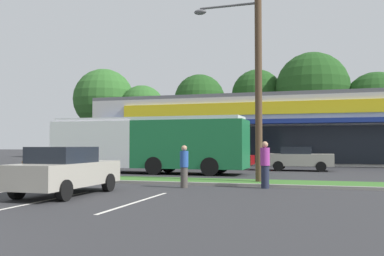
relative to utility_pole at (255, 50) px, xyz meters
name	(u,v)px	position (x,y,z in m)	size (l,w,h in m)	color
grass_median	(153,180)	(-4.68, 0.04, -5.69)	(56.00, 2.20, 0.12)	#386B28
curb_lip	(143,182)	(-4.68, -1.18, -5.69)	(56.00, 0.24, 0.12)	gray
parking_stripe_1	(46,200)	(-5.27, -7.13, -5.74)	(0.12, 4.80, 0.01)	silver
parking_stripe_2	(137,202)	(-2.52, -6.66, -5.74)	(0.12, 4.80, 0.01)	silver
storefront_building	(278,131)	(-1.11, 21.65, -2.80)	(31.93, 12.57, 5.89)	beige
tree_far_left	(104,99)	(-24.69, 32.34, 1.92)	(7.91, 7.91, 11.63)	#473323
tree_left	(142,108)	(-19.23, 32.37, 0.57)	(5.87, 5.87, 9.27)	#473323
tree_mid_left	(200,100)	(-10.94, 30.09, 1.19)	(5.93, 5.93, 9.92)	#473323
tree_mid	(257,95)	(-4.51, 32.56, 1.80)	(6.04, 6.04, 10.59)	#473323
tree_mid_right	(312,89)	(1.84, 31.43, 2.14)	(8.22, 8.22, 12.01)	#473323
tree_right	(376,103)	(8.41, 31.47, 0.35)	(6.78, 6.78, 9.49)	#473323
utility_pole	(255,50)	(0.00, 0.00, 0.00)	(3.03, 2.40, 10.79)	#4C3826
city_bus	(148,143)	(-7.09, 5.15, -3.98)	(11.73, 2.72, 3.25)	#196638
bus_stop_bench	(39,171)	(-9.13, -2.21, -5.24)	(1.60, 0.45, 0.95)	brown
car_0	(66,171)	(-5.48, -5.80, -4.93)	(1.88, 4.46, 1.60)	#9E998C
car_1	(299,158)	(1.32, 10.11, -4.95)	(4.16, 1.96, 1.53)	#9E998C
car_3	(219,158)	(-4.10, 10.77, -5.02)	(4.77, 1.99, 1.38)	maroon
pedestrian_near_bench	(265,165)	(0.59, -1.64, -4.84)	(0.36, 0.36, 1.80)	#1E2338
pedestrian_by_pole	(184,166)	(-2.45, -2.34, -4.92)	(0.33, 0.33, 1.65)	#47423D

